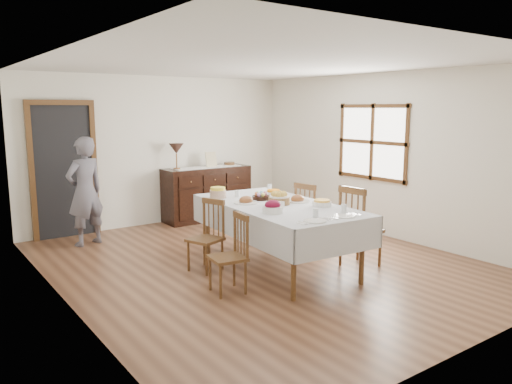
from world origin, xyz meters
TOP-DOWN VIEW (x-y plane):
  - ground at (0.00, 0.00)m, footprint 6.00×6.00m
  - room_shell at (-0.15, 0.42)m, footprint 5.02×6.02m
  - dining_table at (0.07, -0.28)m, footprint 1.42×2.53m
  - chair_left_near at (-0.89, -0.66)m, footprint 0.42×0.42m
  - chair_left_far at (-0.70, 0.18)m, footprint 0.48×0.48m
  - chair_right_near at (0.93, -0.87)m, footprint 0.48×0.48m
  - chair_right_far at (0.99, 0.12)m, footprint 0.47×0.47m
  - sideboard at (0.77, 2.72)m, footprint 1.62×0.59m
  - person at (-1.59, 2.27)m, footprint 0.62×0.49m
  - bread_basket at (0.07, -0.30)m, footprint 0.27×0.27m
  - egg_basket at (0.08, 0.10)m, footprint 0.24×0.24m
  - ham_platter_a at (-0.22, 0.01)m, footprint 0.32×0.32m
  - ham_platter_b at (0.39, -0.29)m, footprint 0.32×0.32m
  - beet_bowl at (-0.31, -0.67)m, footprint 0.24×0.24m
  - carrot_bowl at (0.38, 0.22)m, footprint 0.21×0.21m
  - pineapple_bowl at (-0.32, 0.55)m, footprint 0.23×0.23m
  - casserole_dish at (0.44, -0.70)m, footprint 0.24×0.24m
  - butter_dish at (-0.05, -0.44)m, footprint 0.15×0.10m
  - setting_left at (-0.17, -1.24)m, footprint 0.43×0.31m
  - setting_right at (0.27, -1.24)m, footprint 0.43×0.31m
  - glass_far_a at (-0.06, 0.46)m, footprint 0.07×0.07m
  - glass_far_b at (0.58, 0.56)m, footprint 0.06×0.06m
  - runner at (0.77, 2.71)m, footprint 1.30×0.35m
  - table_lamp at (0.17, 2.74)m, footprint 0.26×0.26m
  - picture_frame at (0.86, 2.70)m, footprint 0.22×0.08m
  - deco_bowl at (1.29, 2.76)m, footprint 0.20×0.20m

SIDE VIEW (x-z plane):
  - ground at x=0.00m, z-range 0.00..0.00m
  - chair_left_near at x=-0.89m, z-range 0.01..0.90m
  - chair_left_far at x=-0.70m, z-range 0.01..0.91m
  - sideboard at x=0.77m, z-range 0.00..0.98m
  - chair_right_far at x=0.99m, z-range 0.01..0.99m
  - chair_right_near at x=0.93m, z-range 0.01..1.08m
  - dining_table at x=0.07m, z-range 0.32..1.16m
  - setting_left at x=-0.17m, z-range 0.81..0.91m
  - setting_right at x=0.27m, z-range 0.81..0.91m
  - ham_platter_b at x=0.39m, z-range 0.81..0.92m
  - ham_platter_a at x=-0.22m, z-range 0.81..0.92m
  - butter_dish at x=-0.05m, z-range 0.84..0.91m
  - person at x=-1.59m, z-range 0.00..1.75m
  - casserole_dish at x=0.44m, z-range 0.84..0.92m
  - egg_basket at x=0.08m, z-range 0.82..0.93m
  - carrot_bowl at x=0.38m, z-range 0.84..0.93m
  - glass_far_a at x=-0.06m, z-range 0.84..0.93m
  - glass_far_b at x=0.58m, z-range 0.84..0.95m
  - beet_bowl at x=-0.31m, z-range 0.83..0.98m
  - pineapple_bowl at x=-0.32m, z-range 0.84..0.98m
  - bread_basket at x=0.07m, z-range 0.83..1.00m
  - runner at x=0.77m, z-range 0.97..0.98m
  - deco_bowl at x=1.29m, z-range 0.97..1.03m
  - picture_frame at x=0.86m, z-range 0.98..1.25m
  - table_lamp at x=0.17m, z-range 1.10..1.56m
  - room_shell at x=-0.15m, z-range 0.32..2.97m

